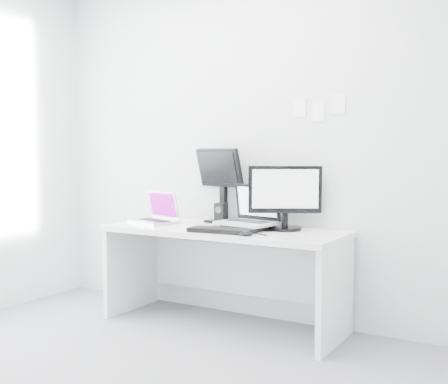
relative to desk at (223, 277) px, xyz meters
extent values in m
plane|color=slate|center=(0.00, -1.25, -0.36)|extent=(3.60, 3.60, 0.00)
plane|color=silver|center=(0.00, 0.35, 0.99)|extent=(3.60, 0.00, 3.60)
cube|color=silver|center=(0.00, 0.00, 0.00)|extent=(1.80, 0.70, 0.73)
cube|color=silver|center=(-0.63, -0.02, 0.50)|extent=(0.42, 0.36, 0.27)
cube|color=black|center=(-0.14, 0.21, 0.45)|extent=(0.10, 0.10, 0.16)
cube|color=#A7A8AD|center=(0.17, 0.05, 0.53)|extent=(0.45, 0.38, 0.33)
cube|color=black|center=(-0.17, 0.27, 0.67)|extent=(0.47, 0.27, 0.61)
cube|color=black|center=(0.43, 0.14, 0.61)|extent=(0.57, 0.47, 0.48)
cube|color=black|center=(0.10, -0.20, 0.38)|extent=(0.48, 0.21, 0.03)
ellipsoid|color=black|center=(0.33, -0.26, 0.38)|extent=(0.11, 0.09, 0.03)
cube|color=white|center=(0.45, 0.34, 1.26)|extent=(0.10, 0.00, 0.14)
cube|color=white|center=(0.60, 0.34, 1.22)|extent=(0.09, 0.00, 0.13)
cube|color=white|center=(0.75, 0.34, 1.26)|extent=(0.10, 0.00, 0.14)
camera|label=1|loc=(2.11, -3.57, 0.92)|focal=45.54mm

